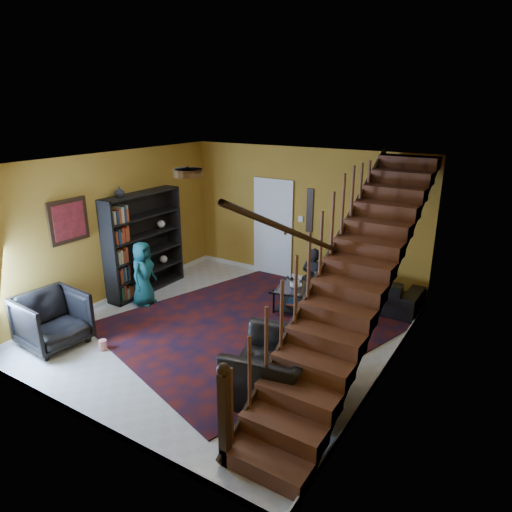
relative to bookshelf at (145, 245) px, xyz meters
The scene contains 21 objects.
floor 2.66m from the bookshelf, 14.01° to the right, with size 5.50×5.50×0.00m, color beige.
room 1.59m from the bookshelf, 34.27° to the left, with size 5.50×5.50×5.50m.
staircase 4.59m from the bookshelf, ahead, with size 0.95×5.02×3.18m.
bookshelf is the anchor object (origin of this frame).
door 2.73m from the bookshelf, 51.26° to the left, with size 0.82×0.05×2.05m, color silver.
framed_picture 1.70m from the bookshelf, 96.28° to the right, with size 0.04×0.74×0.74m, color maroon.
wall_hanging 3.38m from the bookshelf, 39.82° to the left, with size 0.14×0.03×0.90m, color black.
ceiling_fixture 3.30m from the bookshelf, 30.20° to the right, with size 0.40×0.40×0.10m, color #3F2814.
rug 2.78m from the bookshelf, ahead, with size 3.73×4.26×0.02m, color #4B130D.
sofa 4.31m from the bookshelf, 23.53° to the left, with size 2.15×0.84×0.63m, color black.
armchair_left 2.47m from the bookshelf, 81.51° to the right, with size 0.91×0.93×0.85m, color black.
armchair_right 4.29m from the bookshelf, 23.24° to the right, with size 1.18×1.03×0.77m, color black.
person_adult_a 3.44m from the bookshelf, 31.38° to the left, with size 0.49×0.32×1.35m, color black.
person_adult_b 4.36m from the bookshelf, 24.14° to the left, with size 0.58×0.45×1.20m, color black.
person_child 0.78m from the bookshelf, 49.12° to the right, with size 0.60×0.39×1.23m, color #175558.
coffee_table 3.48m from the bookshelf, 12.59° to the left, with size 1.40×1.00×0.49m.
cup_a 3.09m from the bookshelf, 12.27° to the left, with size 0.13×0.13×0.11m, color #999999.
cup_b 3.14m from the bookshelf, 16.08° to the left, with size 0.10×0.10×0.09m, color #999999.
bowl 3.14m from the bookshelf, 12.85° to the left, with size 0.20×0.20×0.05m, color #999999.
vase 1.24m from the bookshelf, 90.00° to the right, with size 0.18×0.18×0.19m, color #999999.
popcorn_bucket 2.54m from the bookshelf, 61.74° to the right, with size 0.13×0.13×0.14m, color red.
Camera 1 is at (4.03, -5.51, 3.64)m, focal length 32.00 mm.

